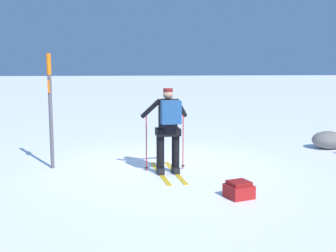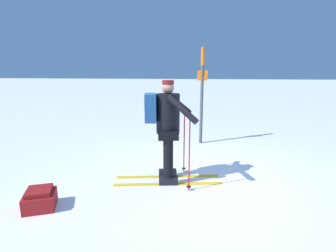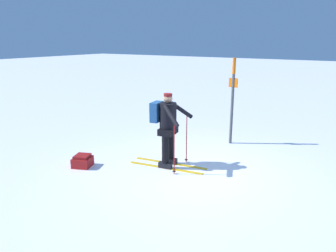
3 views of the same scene
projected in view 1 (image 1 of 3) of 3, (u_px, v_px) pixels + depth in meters
name	position (u px, v px, depth m)	size (l,w,h in m)	color
ground_plane	(165.00, 167.00, 9.56)	(80.00, 80.00, 0.00)	white
skier	(168.00, 124.00, 8.85)	(0.95, 1.78, 1.64)	gold
dropped_backpack	(239.00, 190.00, 7.49)	(0.50, 0.50, 0.27)	maroon
trail_marker	(50.00, 101.00, 9.24)	(0.09, 0.24, 2.29)	#4C4C51
rock_boulder	(328.00, 140.00, 11.35)	(0.78, 0.66, 0.43)	slate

